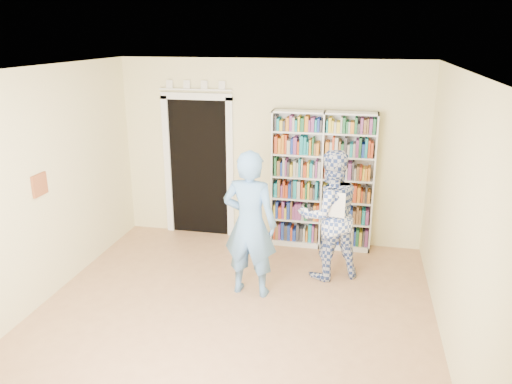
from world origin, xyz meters
TOP-DOWN VIEW (x-y plane):
  - floor at (0.00, 0.00)m, footprint 5.00×5.00m
  - ceiling at (0.00, 0.00)m, footprint 5.00×5.00m
  - wall_back at (0.00, 2.50)m, footprint 4.50×0.00m
  - wall_left at (-2.25, 0.00)m, footprint 0.00×5.00m
  - wall_right at (2.25, 0.00)m, footprint 0.00×5.00m
  - bookshelf at (0.80, 2.34)m, footprint 1.46×0.27m
  - doorway at (-1.10, 2.48)m, footprint 1.10×0.08m
  - wall_art at (-2.23, 0.20)m, footprint 0.03×0.25m
  - man_blue at (0.08, 0.76)m, footprint 0.69×0.48m
  - man_plaid at (0.97, 1.40)m, footprint 1.02×0.93m
  - paper_sheet at (1.06, 1.16)m, footprint 0.22×0.06m

SIDE VIEW (x-z plane):
  - floor at x=0.00m, z-range 0.00..0.00m
  - man_plaid at x=0.97m, z-range 0.00..1.69m
  - man_blue at x=0.08m, z-range 0.00..1.79m
  - bookshelf at x=0.80m, z-range 0.01..2.02m
  - paper_sheet at x=1.06m, z-range 0.91..1.23m
  - doorway at x=-1.10m, z-range -0.04..2.39m
  - wall_back at x=0.00m, z-range -0.90..3.60m
  - wall_left at x=-2.25m, z-range -1.15..3.85m
  - wall_right at x=2.25m, z-range -1.15..3.85m
  - wall_art at x=-2.23m, z-range 1.27..1.52m
  - ceiling at x=0.00m, z-range 2.70..2.70m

